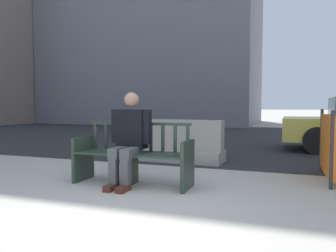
% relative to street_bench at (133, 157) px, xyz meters
% --- Properties ---
extents(ground_plane, '(200.00, 200.00, 0.00)m').
position_rel_street_bench_xyz_m(ground_plane, '(0.49, -1.19, -0.40)').
color(ground_plane, '#ADA89E').
extents(street_asphalt, '(120.00, 12.00, 0.01)m').
position_rel_street_bench_xyz_m(street_asphalt, '(0.49, 7.51, -0.39)').
color(street_asphalt, '#28282B').
rests_on(street_asphalt, ground).
extents(street_bench, '(1.69, 0.53, 0.88)m').
position_rel_street_bench_xyz_m(street_bench, '(0.00, 0.00, 0.00)').
color(street_bench, '#28382D').
rests_on(street_bench, ground).
extents(seated_person, '(0.58, 0.72, 1.31)m').
position_rel_street_bench_xyz_m(seated_person, '(-0.03, -0.06, 0.29)').
color(seated_person, black).
rests_on(seated_person, ground).
extents(jersey_barrier_centre, '(2.03, 0.77, 0.84)m').
position_rel_street_bench_xyz_m(jersey_barrier_centre, '(-0.09, 2.09, -0.06)').
color(jersey_barrier_centre, '#9E998E').
rests_on(jersey_barrier_centre, ground).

